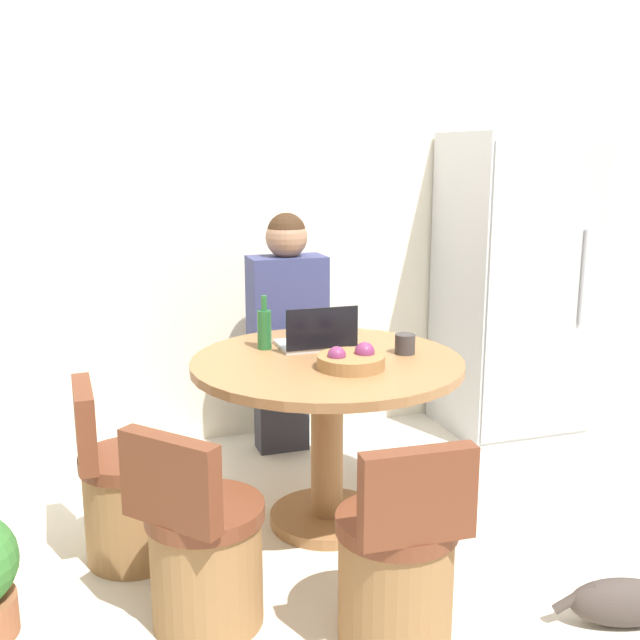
{
  "coord_description": "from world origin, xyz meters",
  "views": [
    {
      "loc": [
        -1.03,
        -2.6,
        1.65
      ],
      "look_at": [
        -0.04,
        0.45,
        0.92
      ],
      "focal_mm": 42.0,
      "sensor_mm": 36.0,
      "label": 1
    }
  ],
  "objects_px": {
    "refrigerator": "(512,285)",
    "chair_left_side": "(129,497)",
    "laptop": "(317,339)",
    "cat": "(628,601)",
    "person_seated": "(285,324)",
    "bottle": "(264,328)",
    "fruit_bowl": "(351,360)",
    "chair_near_camera": "(398,569)",
    "chair_near_left_corner": "(203,555)",
    "dining_table": "(327,402)"
  },
  "relations": [
    {
      "from": "bottle",
      "to": "cat",
      "type": "distance_m",
      "value": 1.8
    },
    {
      "from": "refrigerator",
      "to": "laptop",
      "type": "distance_m",
      "value": 1.56
    },
    {
      "from": "bottle",
      "to": "dining_table",
      "type": "bearing_deg",
      "value": -48.87
    },
    {
      "from": "fruit_bowl",
      "to": "bottle",
      "type": "xyz_separation_m",
      "value": [
        -0.27,
        0.41,
        0.06
      ]
    },
    {
      "from": "refrigerator",
      "to": "bottle",
      "type": "distance_m",
      "value": 1.74
    },
    {
      "from": "refrigerator",
      "to": "bottle",
      "type": "relative_size",
      "value": 7.15
    },
    {
      "from": "dining_table",
      "to": "fruit_bowl",
      "type": "bearing_deg",
      "value": -73.32
    },
    {
      "from": "chair_left_side",
      "to": "cat",
      "type": "distance_m",
      "value": 1.94
    },
    {
      "from": "bottle",
      "to": "person_seated",
      "type": "bearing_deg",
      "value": 66.06
    },
    {
      "from": "dining_table",
      "to": "bottle",
      "type": "bearing_deg",
      "value": 131.13
    },
    {
      "from": "chair_left_side",
      "to": "person_seated",
      "type": "bearing_deg",
      "value": -48.73
    },
    {
      "from": "chair_near_camera",
      "to": "laptop",
      "type": "height_order",
      "value": "laptop"
    },
    {
      "from": "fruit_bowl",
      "to": "dining_table",
      "type": "bearing_deg",
      "value": 106.68
    },
    {
      "from": "fruit_bowl",
      "to": "cat",
      "type": "height_order",
      "value": "fruit_bowl"
    },
    {
      "from": "person_seated",
      "to": "laptop",
      "type": "height_order",
      "value": "person_seated"
    },
    {
      "from": "bottle",
      "to": "cat",
      "type": "bearing_deg",
      "value": -52.55
    },
    {
      "from": "bottle",
      "to": "chair_left_side",
      "type": "bearing_deg",
      "value": -157.05
    },
    {
      "from": "dining_table",
      "to": "person_seated",
      "type": "height_order",
      "value": "person_seated"
    },
    {
      "from": "laptop",
      "to": "refrigerator",
      "type": "bearing_deg",
      "value": -155.72
    },
    {
      "from": "chair_near_left_corner",
      "to": "laptop",
      "type": "xyz_separation_m",
      "value": [
        0.66,
        0.76,
        0.54
      ]
    },
    {
      "from": "chair_near_left_corner",
      "to": "laptop",
      "type": "distance_m",
      "value": 1.14
    },
    {
      "from": "refrigerator",
      "to": "fruit_bowl",
      "type": "height_order",
      "value": "refrigerator"
    },
    {
      "from": "dining_table",
      "to": "chair_left_side",
      "type": "distance_m",
      "value": 0.92
    },
    {
      "from": "dining_table",
      "to": "chair_near_camera",
      "type": "xyz_separation_m",
      "value": [
        -0.04,
        -0.86,
        -0.31
      ]
    },
    {
      "from": "laptop",
      "to": "fruit_bowl",
      "type": "height_order",
      "value": "laptop"
    },
    {
      "from": "fruit_bowl",
      "to": "chair_left_side",
      "type": "bearing_deg",
      "value": 171.39
    },
    {
      "from": "fruit_bowl",
      "to": "bottle",
      "type": "distance_m",
      "value": 0.49
    },
    {
      "from": "chair_near_left_corner",
      "to": "cat",
      "type": "xyz_separation_m",
      "value": [
        1.42,
        -0.47,
        -0.18
      ]
    },
    {
      "from": "refrigerator",
      "to": "laptop",
      "type": "height_order",
      "value": "refrigerator"
    },
    {
      "from": "chair_near_camera",
      "to": "fruit_bowl",
      "type": "height_order",
      "value": "fruit_bowl"
    },
    {
      "from": "refrigerator",
      "to": "dining_table",
      "type": "distance_m",
      "value": 1.68
    },
    {
      "from": "chair_near_camera",
      "to": "fruit_bowl",
      "type": "distance_m",
      "value": 0.89
    },
    {
      "from": "dining_table",
      "to": "chair_left_side",
      "type": "height_order",
      "value": "dining_table"
    },
    {
      "from": "fruit_bowl",
      "to": "bottle",
      "type": "relative_size",
      "value": 1.15
    },
    {
      "from": "dining_table",
      "to": "fruit_bowl",
      "type": "distance_m",
      "value": 0.29
    },
    {
      "from": "dining_table",
      "to": "chair_near_left_corner",
      "type": "distance_m",
      "value": 0.92
    },
    {
      "from": "person_seated",
      "to": "bottle",
      "type": "xyz_separation_m",
      "value": [
        -0.25,
        -0.56,
        0.12
      ]
    },
    {
      "from": "chair_near_camera",
      "to": "person_seated",
      "type": "distance_m",
      "value": 1.74
    },
    {
      "from": "chair_near_left_corner",
      "to": "chair_left_side",
      "type": "xyz_separation_m",
      "value": [
        -0.21,
        0.54,
        0.0
      ]
    },
    {
      "from": "laptop",
      "to": "person_seated",
      "type": "bearing_deg",
      "value": -92.03
    },
    {
      "from": "refrigerator",
      "to": "chair_left_side",
      "type": "height_order",
      "value": "refrigerator"
    },
    {
      "from": "dining_table",
      "to": "chair_near_camera",
      "type": "height_order",
      "value": "dining_table"
    },
    {
      "from": "dining_table",
      "to": "person_seated",
      "type": "xyz_separation_m",
      "value": [
        0.03,
        0.81,
        0.17
      ]
    },
    {
      "from": "laptop",
      "to": "bottle",
      "type": "relative_size",
      "value": 1.35
    },
    {
      "from": "chair_near_left_corner",
      "to": "chair_left_side",
      "type": "height_order",
      "value": "same"
    },
    {
      "from": "fruit_bowl",
      "to": "refrigerator",
      "type": "bearing_deg",
      "value": 35.65
    },
    {
      "from": "chair_near_left_corner",
      "to": "refrigerator",
      "type": "bearing_deg",
      "value": -97.46
    },
    {
      "from": "refrigerator",
      "to": "laptop",
      "type": "bearing_deg",
      "value": -155.72
    },
    {
      "from": "chair_left_side",
      "to": "chair_near_left_corner",
      "type": "bearing_deg",
      "value": -160.2
    },
    {
      "from": "person_seated",
      "to": "bottle",
      "type": "height_order",
      "value": "person_seated"
    }
  ]
}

